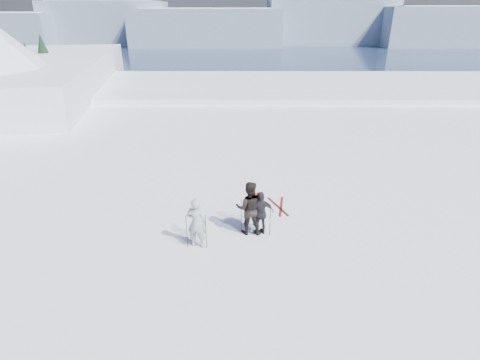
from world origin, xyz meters
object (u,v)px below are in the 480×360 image
(skier_pack, at_px, (261,213))
(skis_loose, at_px, (280,206))
(skier_dark, at_px, (249,208))
(skier_grey, at_px, (196,223))

(skier_pack, distance_m, skis_loose, 2.35)
(skier_pack, relative_size, skis_loose, 0.98)
(skier_dark, xyz_separation_m, skis_loose, (1.30, 1.93, -0.99))
(skier_grey, bearing_deg, skier_pack, -151.05)
(skier_grey, relative_size, skis_loose, 1.07)
(skier_pack, xyz_separation_m, skis_loose, (0.89, 2.02, -0.82))
(skier_dark, distance_m, skis_loose, 2.53)
(skier_grey, height_order, skier_dark, skier_dark)
(skier_grey, xyz_separation_m, skier_pack, (2.19, 0.78, -0.08))
(skier_dark, bearing_deg, skis_loose, -121.83)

